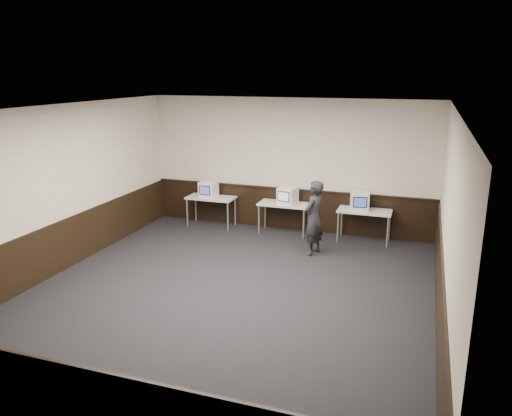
{
  "coord_description": "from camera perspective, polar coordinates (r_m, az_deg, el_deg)",
  "views": [
    {
      "loc": [
        3.08,
        -7.48,
        3.79
      ],
      "look_at": [
        -0.02,
        1.6,
        1.15
      ],
      "focal_mm": 35.0,
      "sensor_mm": 36.0,
      "label": 1
    }
  ],
  "objects": [
    {
      "name": "emac_right",
      "position": [
        11.53,
        11.75,
        0.81
      ],
      "size": [
        0.48,
        0.5,
        0.41
      ],
      "rotation": [
        0.0,
        0.0,
        0.18
      ],
      "color": "white",
      "rests_on": "desk_right"
    },
    {
      "name": "left_wall",
      "position": [
        10.21,
        -21.92,
        1.86
      ],
      "size": [
        0.0,
        8.0,
        8.0
      ],
      "primitive_type": "plane",
      "rotation": [
        1.57,
        0.0,
        1.57
      ],
      "color": "beige",
      "rests_on": "ground"
    },
    {
      "name": "wainscot_back",
      "position": [
        12.32,
        3.68,
        -0.14
      ],
      "size": [
        6.98,
        0.04,
        1.0
      ],
      "primitive_type": "cube",
      "color": "black",
      "rests_on": "back_wall"
    },
    {
      "name": "desk_left",
      "position": [
        12.55,
        -5.17,
        0.96
      ],
      "size": [
        1.2,
        0.6,
        0.75
      ],
      "color": "silver",
      "rests_on": "ground"
    },
    {
      "name": "wainscot_left",
      "position": [
        10.49,
        -21.24,
        -4.0
      ],
      "size": [
        0.04,
        7.98,
        1.0
      ],
      "primitive_type": "cube",
      "color": "black",
      "rests_on": "left_wall"
    },
    {
      "name": "wainscot_right",
      "position": [
        8.19,
        20.25,
        -9.34
      ],
      "size": [
        0.04,
        7.98,
        1.0
      ],
      "primitive_type": "cube",
      "color": "black",
      "rests_on": "right_wall"
    },
    {
      "name": "desk_center",
      "position": [
        11.92,
        3.21,
        0.22
      ],
      "size": [
        1.2,
        0.6,
        0.75
      ],
      "color": "silver",
      "rests_on": "ground"
    },
    {
      "name": "front_wall",
      "position": [
        5.14,
        -20.77,
        -10.92
      ],
      "size": [
        7.0,
        0.0,
        7.0
      ],
      "primitive_type": "plane",
      "rotation": [
        -1.57,
        0.0,
        0.0
      ],
      "color": "beige",
      "rests_on": "ground"
    },
    {
      "name": "emac_center",
      "position": [
        11.82,
        3.63,
        1.44
      ],
      "size": [
        0.48,
        0.49,
        0.4
      ],
      "rotation": [
        0.0,
        0.0,
        -0.21
      ],
      "color": "white",
      "rests_on": "desk_center"
    },
    {
      "name": "ceiling",
      "position": [
        8.12,
        -3.58,
        11.17
      ],
      "size": [
        8.0,
        8.0,
        0.0
      ],
      "primitive_type": "plane",
      "rotation": [
        3.14,
        0.0,
        0.0
      ],
      "color": "white",
      "rests_on": "back_wall"
    },
    {
      "name": "person",
      "position": [
        10.59,
        6.61,
        -1.13
      ],
      "size": [
        0.53,
        0.67,
        1.6
      ],
      "primitive_type": "imported",
      "rotation": [
        0.0,
        0.0,
        -1.84
      ],
      "color": "black",
      "rests_on": "ground"
    },
    {
      "name": "wainscot_front",
      "position": [
        5.71,
        -19.52,
        -20.81
      ],
      "size": [
        6.98,
        0.04,
        1.0
      ],
      "primitive_type": "cube",
      "color": "black",
      "rests_on": "front_wall"
    },
    {
      "name": "wainscot_rail",
      "position": [
        12.17,
        3.7,
        2.19
      ],
      "size": [
        6.98,
        0.06,
        0.04
      ],
      "primitive_type": "cube",
      "color": "black",
      "rests_on": "wainscot_back"
    },
    {
      "name": "floor",
      "position": [
        8.94,
        -3.23,
        -9.74
      ],
      "size": [
        8.0,
        8.0,
        0.0
      ],
      "primitive_type": "plane",
      "color": "black",
      "rests_on": "ground"
    },
    {
      "name": "back_wall",
      "position": [
        12.09,
        3.79,
        4.91
      ],
      "size": [
        7.0,
        0.0,
        7.0
      ],
      "primitive_type": "plane",
      "rotation": [
        1.57,
        0.0,
        0.0
      ],
      "color": "beige",
      "rests_on": "ground"
    },
    {
      "name": "desk_right",
      "position": [
        11.57,
        12.3,
        -0.58
      ],
      "size": [
        1.2,
        0.6,
        0.75
      ],
      "color": "silver",
      "rests_on": "ground"
    },
    {
      "name": "right_wall",
      "position": [
        7.81,
        21.14,
        -1.98
      ],
      "size": [
        0.0,
        8.0,
        8.0
      ],
      "primitive_type": "plane",
      "rotation": [
        1.57,
        0.0,
        -1.57
      ],
      "color": "beige",
      "rests_on": "ground"
    },
    {
      "name": "emac_left",
      "position": [
        12.48,
        -5.46,
        2.14
      ],
      "size": [
        0.4,
        0.44,
        0.39
      ],
      "rotation": [
        0.0,
        0.0,
        -0.03
      ],
      "color": "white",
      "rests_on": "desk_left"
    }
  ]
}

